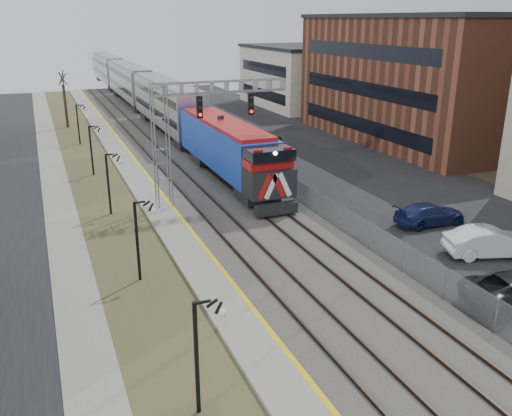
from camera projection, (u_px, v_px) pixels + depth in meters
sidewalk at (56, 189)px, 39.85m from camera, size 2.00×120.00×0.08m
grass_median at (98, 185)px, 40.91m from camera, size 4.00×120.00×0.06m
platform at (138, 180)px, 41.95m from camera, size 2.00×120.00×0.24m
ballast_bed at (200, 173)px, 43.72m from camera, size 8.00×120.00×0.20m
parking_lot at (330, 161)px, 47.99m from camera, size 16.00×120.00×0.04m
platform_edge at (149, 177)px, 42.22m from camera, size 0.24×120.00×0.01m
track_near at (176, 174)px, 42.96m from camera, size 1.58×120.00×0.15m
track_far at (218, 170)px, 44.19m from camera, size 1.58×120.00×0.15m
train at (140, 90)px, 71.89m from camera, size 3.00×85.85×5.33m
signal_gantry at (186, 123)px, 34.79m from camera, size 9.00×1.07×8.15m
lampposts at (136, 240)px, 25.64m from camera, size 0.14×62.14×4.00m
fence at (248, 160)px, 44.98m from camera, size 0.04×120.00×1.60m
buildings_east at (495, 86)px, 47.52m from camera, size 16.00×76.00×15.00m
car_lot_b at (490, 243)px, 28.47m from camera, size 4.98×2.95×1.55m
car_lot_d at (430, 215)px, 32.89m from camera, size 4.55×1.92×1.31m
car_lot_e at (265, 153)px, 48.21m from camera, size 4.02×2.50×1.28m
car_lot_f at (261, 139)px, 53.48m from camera, size 4.26×2.11×1.34m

